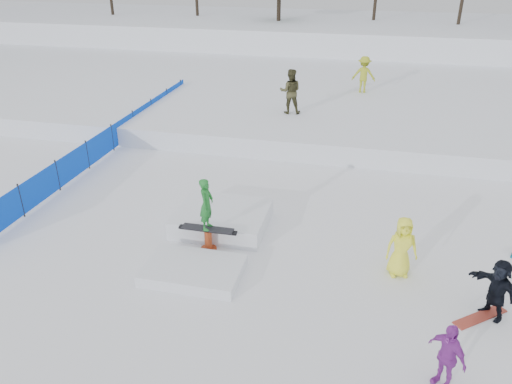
% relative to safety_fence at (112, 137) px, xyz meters
% --- Properties ---
extents(ground, '(120.00, 120.00, 0.00)m').
position_rel_safety_fence_xyz_m(ground, '(6.50, -6.60, -0.55)').
color(ground, white).
extents(snow_berm, '(60.00, 14.00, 2.40)m').
position_rel_safety_fence_xyz_m(snow_berm, '(6.50, 23.40, 0.65)').
color(snow_berm, white).
rests_on(snow_berm, ground).
extents(snow_midrise, '(50.00, 18.00, 0.80)m').
position_rel_safety_fence_xyz_m(snow_midrise, '(6.50, 9.40, -0.15)').
color(snow_midrise, white).
rests_on(snow_midrise, ground).
extents(safety_fence, '(0.05, 16.00, 1.10)m').
position_rel_safety_fence_xyz_m(safety_fence, '(0.00, 0.00, 0.00)').
color(safety_fence, blue).
rests_on(safety_fence, ground).
extents(walker_olive, '(1.04, 0.87, 1.93)m').
position_rel_safety_fence_xyz_m(walker_olive, '(6.49, 4.08, 1.22)').
color(walker_olive, '#3C3A20').
rests_on(walker_olive, snow_midrise).
extents(walker_ygreen, '(1.17, 0.69, 1.79)m').
position_rel_safety_fence_xyz_m(walker_ygreen, '(9.45, 8.40, 1.14)').
color(walker_ygreen, '#A6B123').
rests_on(walker_ygreen, snow_midrise).
extents(spectator_purple, '(0.82, 0.83, 1.40)m').
position_rel_safety_fence_xyz_m(spectator_purple, '(11.75, -9.59, 0.15)').
color(spectator_purple, purple).
rests_on(spectator_purple, ground).
extents(spectator_yellow, '(0.87, 0.66, 1.59)m').
position_rel_safety_fence_xyz_m(spectator_yellow, '(11.03, -6.14, 0.24)').
color(spectator_yellow, '#FCFF38').
rests_on(spectator_yellow, ground).
extents(spectator_dark, '(1.17, 1.31, 1.44)m').
position_rel_safety_fence_xyz_m(spectator_dark, '(13.02, -7.30, 0.17)').
color(spectator_dark, black).
rests_on(spectator_dark, ground).
extents(loose_board_red, '(1.26, 1.10, 0.03)m').
position_rel_safety_fence_xyz_m(loose_board_red, '(12.78, -7.43, -0.54)').
color(loose_board_red, '#9C3427').
rests_on(loose_board_red, ground).
extents(jib_rail_feature, '(2.60, 4.40, 2.11)m').
position_rel_safety_fence_xyz_m(jib_rail_feature, '(6.06, -5.61, -0.25)').
color(jib_rail_feature, white).
rests_on(jib_rail_feature, ground).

